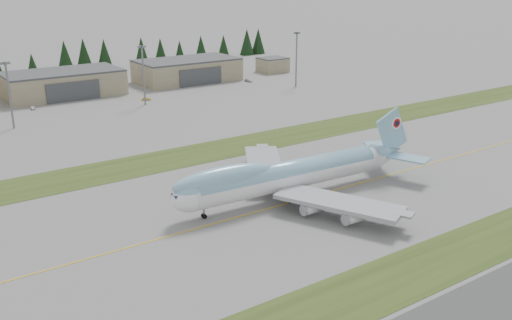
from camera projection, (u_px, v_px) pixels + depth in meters
ground at (316, 195)px, 137.24m from camera, size 7000.00×7000.00×0.00m
grass_strip_near at (447, 257)px, 107.55m from camera, size 400.00×14.00×0.08m
grass_strip_far at (220, 149)px, 172.40m from camera, size 400.00×18.00×0.08m
taxiway_line_main at (316, 195)px, 137.24m from camera, size 400.00×0.40×0.02m
boeing_747_freighter at (289, 174)px, 133.87m from camera, size 68.47×59.19×18.08m
hangar_center at (63, 83)px, 244.58m from camera, size 48.00×26.60×10.80m
hangar_right at (187, 70)px, 276.85m from camera, size 48.00×26.60×10.80m
control_shed at (273, 65)px, 302.77m from camera, size 14.00×12.00×7.60m
floodlight_masts at (71, 73)px, 206.59m from camera, size 182.81×10.70×25.00m
service_vehicle_a at (33, 109)px, 221.92m from camera, size 1.68×3.68×1.23m
service_vehicle_b at (146, 100)px, 237.59m from camera, size 3.91×2.70×1.22m
service_vehicle_c at (248, 82)px, 276.72m from camera, size 2.57×4.75×1.30m
conifer_belt at (69, 57)px, 303.66m from camera, size 272.35×16.19×16.90m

